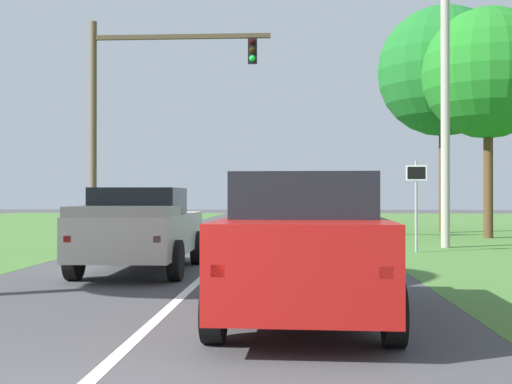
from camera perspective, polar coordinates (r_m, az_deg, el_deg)
name	(u,v)px	position (r m, az deg, el deg)	size (l,w,h in m)	color
ground_plane	(215,266)	(15.53, -3.58, -6.44)	(120.00, 120.00, 0.00)	#424244
red_suv_near	(305,242)	(8.89, 4.27, -4.39)	(2.36, 4.98, 1.95)	#9E1411
pickup_truck_lead	(141,228)	(14.39, -10.02, -3.12)	(2.28, 4.98, 1.82)	#B7B2A8
traffic_light	(137,98)	(24.47, -10.33, 8.07)	(6.61, 0.40, 8.03)	brown
keep_moving_sign	(416,194)	(19.63, 13.79, -0.17)	(0.60, 0.09, 2.67)	gray
oak_tree_right	(443,72)	(30.69, 15.97, 10.06)	(5.77, 5.77, 10.07)	#4C351E
utility_pole_right	(445,104)	(21.78, 16.16, 7.39)	(0.28, 0.28, 9.13)	#9E998E
extra_tree_1	(488,74)	(27.36, 19.56, 9.70)	(5.08, 5.08, 8.96)	#4C351E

